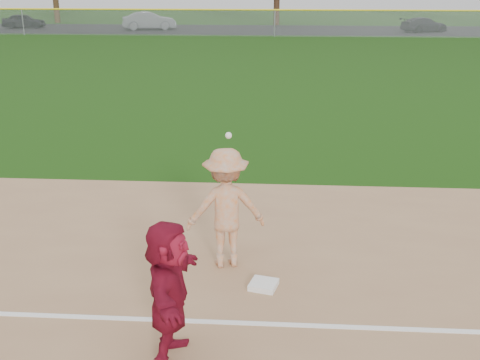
# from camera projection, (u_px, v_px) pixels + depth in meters

# --- Properties ---
(ground) EXTENTS (160.00, 160.00, 0.00)m
(ground) POSITION_uv_depth(u_px,v_px,m) (233.00, 295.00, 8.97)
(ground) COLOR #18400C
(ground) RESTS_ON ground
(foul_line) EXTENTS (60.00, 0.10, 0.01)m
(foul_line) POSITION_uv_depth(u_px,v_px,m) (228.00, 322.00, 8.21)
(foul_line) COLOR white
(foul_line) RESTS_ON infield_dirt
(parking_asphalt) EXTENTS (120.00, 10.00, 0.01)m
(parking_asphalt) POSITION_uv_depth(u_px,v_px,m) (275.00, 30.00, 52.40)
(parking_asphalt) COLOR black
(parking_asphalt) RESTS_ON ground
(first_base) EXTENTS (0.48, 0.48, 0.09)m
(first_base) POSITION_uv_depth(u_px,v_px,m) (264.00, 285.00, 9.12)
(first_base) COLOR white
(first_base) RESTS_ON infield_dirt
(base_runner) EXTENTS (0.59, 1.70, 1.82)m
(base_runner) POSITION_uv_depth(u_px,v_px,m) (169.00, 292.00, 7.19)
(base_runner) COLOR maroon
(base_runner) RESTS_ON infield_dirt
(car_left) EXTENTS (3.89, 2.02, 1.26)m
(car_left) POSITION_uv_depth(u_px,v_px,m) (24.00, 21.00, 53.90)
(car_left) COLOR black
(car_left) RESTS_ON parking_asphalt
(car_mid) EXTENTS (4.85, 2.70, 1.51)m
(car_mid) POSITION_uv_depth(u_px,v_px,m) (149.00, 21.00, 52.20)
(car_mid) COLOR slate
(car_mid) RESTS_ON parking_asphalt
(car_right) EXTENTS (4.39, 3.19, 1.18)m
(car_right) POSITION_uv_depth(u_px,v_px,m) (424.00, 25.00, 50.16)
(car_right) COLOR black
(car_right) RESTS_ON parking_asphalt
(first_base_play) EXTENTS (1.40, 1.13, 2.38)m
(first_base_play) POSITION_uv_depth(u_px,v_px,m) (226.00, 208.00, 9.58)
(first_base_play) COLOR #ADADB0
(first_base_play) RESTS_ON infield_dirt
(outfield_fence) EXTENTS (110.00, 0.12, 110.00)m
(outfield_fence) POSITION_uv_depth(u_px,v_px,m) (275.00, 10.00, 46.10)
(outfield_fence) COLOR #999EA0
(outfield_fence) RESTS_ON ground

